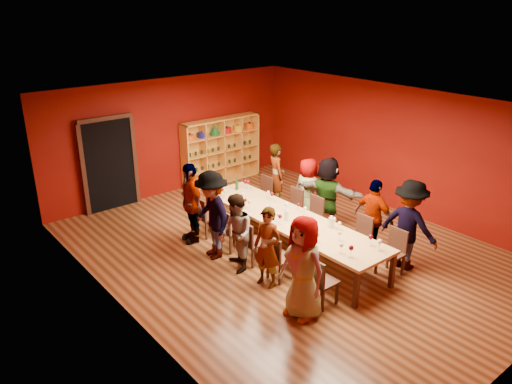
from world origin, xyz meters
TOP-DOWN VIEW (x-y plane):
  - room_shell at (0.00, 0.00)m, footprint 7.10×9.10m
  - tasting_table at (0.00, 0.00)m, footprint 1.10×4.50m
  - doorway at (-1.80, 4.43)m, footprint 1.40×0.17m
  - shelving_unit at (1.40, 4.32)m, footprint 2.40×0.40m
  - chair_person_left_0 at (-0.91, -1.73)m, footprint 0.42×0.42m
  - person_left_0 at (-1.32, -1.73)m, footprint 0.52×0.88m
  - chair_person_left_1 at (-0.91, -0.68)m, footprint 0.42×0.42m
  - person_left_1 at (-1.16, -0.68)m, footprint 0.53×0.63m
  - chair_person_left_2 at (-0.91, 0.10)m, footprint 0.42×0.42m
  - person_left_2 at (-1.26, 0.10)m, footprint 0.67×0.84m
  - chair_person_left_3 at (-0.91, 0.81)m, footprint 0.42×0.42m
  - person_left_3 at (-1.31, 0.81)m, footprint 0.69×1.23m
  - chair_person_left_4 at (-0.91, 1.67)m, footprint 0.42×0.42m
  - person_left_4 at (-1.24, 1.67)m, footprint 0.68×1.09m
  - chair_person_right_0 at (0.91, -1.87)m, footprint 0.42×0.42m
  - person_right_0 at (1.31, -1.87)m, footprint 0.61×1.19m
  - chair_person_right_1 at (0.91, -1.09)m, footprint 0.42×0.42m
  - person_right_1 at (1.28, -1.09)m, footprint 0.43×0.92m
  - chair_person_right_2 at (0.91, 0.22)m, footprint 0.42×0.42m
  - person_right_2 at (1.33, 0.22)m, footprint 0.88×1.63m
  - chair_person_right_3 at (0.91, 0.84)m, footprint 0.42×0.42m
  - person_right_3 at (1.35, 0.84)m, footprint 0.46×0.77m
  - chair_person_right_4 at (0.91, 1.89)m, footprint 0.42×0.42m
  - person_right_4 at (1.32, 1.89)m, footprint 0.61×0.71m
  - wine_glass_0 at (0.30, -1.78)m, footprint 0.09×0.09m
  - wine_glass_1 at (-0.15, 1.31)m, footprint 0.07×0.07m
  - wine_glass_2 at (-0.37, 1.79)m, footprint 0.09×0.09m
  - wine_glass_3 at (0.03, -1.30)m, footprint 0.08×0.08m
  - wine_glass_4 at (-0.34, 1.73)m, footprint 0.07×0.07m
  - wine_glass_5 at (0.17, 0.27)m, footprint 0.09×0.09m
  - wine_glass_6 at (0.32, 1.83)m, footprint 0.09×0.09m
  - wine_glass_7 at (0.35, -1.01)m, footprint 0.07×0.07m
  - wine_glass_8 at (-0.05, -0.51)m, footprint 0.09×0.09m
  - wine_glass_9 at (-0.32, -0.84)m, footprint 0.08×0.08m
  - wine_glass_10 at (0.28, -1.99)m, footprint 0.09×0.09m
  - wine_glass_11 at (-0.27, 0.03)m, footprint 0.07×0.07m
  - wine_glass_12 at (-0.33, -0.09)m, footprint 0.08×0.08m
  - wine_glass_13 at (0.33, -0.11)m, footprint 0.08×0.08m
  - wine_glass_14 at (0.36, 1.77)m, footprint 0.09×0.09m
  - wine_glass_15 at (-0.28, -1.83)m, footprint 0.09×0.09m
  - wine_glass_16 at (-0.35, 0.84)m, footprint 0.09×0.09m
  - wine_glass_17 at (-0.30, -1.64)m, footprint 0.08×0.08m
  - wine_glass_18 at (-0.31, -1.09)m, footprint 0.07×0.07m
  - wine_glass_19 at (-0.31, 1.03)m, footprint 0.07×0.07m
  - wine_glass_20 at (0.38, 0.14)m, footprint 0.07×0.07m
  - wine_glass_21 at (0.35, -0.87)m, footprint 0.09×0.09m
  - wine_glass_22 at (0.32, 0.90)m, footprint 0.08×0.08m
  - wine_glass_23 at (0.33, 1.03)m, footprint 0.07×0.07m
  - spittoon_bowl at (0.00, -0.35)m, footprint 0.28×0.28m
  - carafe_a at (-0.12, -0.05)m, footprint 0.11×0.11m
  - carafe_b at (0.31, -0.83)m, footprint 0.10×0.10m
  - wine_bottle at (0.14, 1.91)m, footprint 0.10×0.10m

SIDE VIEW (x-z plane):
  - chair_person_left_0 at x=-0.91m, z-range 0.05..0.94m
  - chair_person_left_1 at x=-0.91m, z-range 0.05..0.94m
  - chair_person_left_2 at x=-0.91m, z-range 0.05..0.94m
  - chair_person_left_3 at x=-0.91m, z-range 0.05..0.94m
  - chair_person_left_4 at x=-0.91m, z-range 0.05..0.94m
  - chair_person_right_0 at x=0.91m, z-range 0.05..0.94m
  - chair_person_right_1 at x=0.91m, z-range 0.05..0.94m
  - chair_person_right_2 at x=0.91m, z-range 0.05..0.94m
  - chair_person_right_3 at x=0.91m, z-range 0.05..0.94m
  - chair_person_right_4 at x=0.91m, z-range 0.05..0.94m
  - tasting_table at x=0.00m, z-range 0.32..1.07m
  - person_left_1 at x=-1.16m, z-range 0.00..1.50m
  - person_right_3 at x=1.35m, z-range 0.00..1.51m
  - person_left_2 at x=-1.26m, z-range 0.00..1.52m
  - person_right_1 at x=1.28m, z-range 0.00..1.56m
  - person_right_4 at x=1.32m, z-range 0.00..1.63m
  - spittoon_bowl at x=0.00m, z-range 0.74..0.89m
  - person_right_2 at x=1.33m, z-range 0.00..1.69m
  - carafe_a at x=-0.12m, z-range 0.74..0.97m
  - carafe_b at x=0.31m, z-range 0.74..0.98m
  - wine_bottle at x=0.14m, z-range 0.71..1.01m
  - person_left_4 at x=-1.24m, z-range 0.00..1.73m
  - person_left_0 at x=-1.32m, z-range 0.00..1.75m
  - wine_glass_4 at x=-0.34m, z-range 0.79..0.96m
  - wine_glass_19 at x=-0.31m, z-range 0.79..0.97m
  - wine_glass_7 at x=0.35m, z-range 0.79..0.97m
  - wine_glass_11 at x=-0.27m, z-range 0.79..0.97m
  - wine_glass_1 at x=-0.15m, z-range 0.79..0.97m
  - person_right_0 at x=1.31m, z-range 0.00..1.76m
  - wine_glass_20 at x=0.38m, z-range 0.79..0.97m
  - wine_glass_23 at x=0.33m, z-range 0.79..0.98m
  - wine_glass_18 at x=-0.31m, z-range 0.79..0.98m
  - wine_glass_17 at x=-0.30m, z-range 0.79..0.98m
  - wine_glass_3 at x=0.03m, z-range 0.79..0.98m
  - wine_glass_13 at x=0.33m, z-range 0.79..0.99m
  - wine_glass_22 at x=0.32m, z-range 0.79..0.99m
  - wine_glass_12 at x=-0.33m, z-range 0.80..1.00m
  - person_left_3 at x=-1.31m, z-range 0.00..1.80m
  - wine_glass_9 at x=-0.32m, z-range 0.80..1.00m
  - wine_glass_5 at x=0.17m, z-range 0.80..1.01m
  - wine_glass_15 at x=-0.28m, z-range 0.80..1.01m
  - wine_glass_10 at x=0.28m, z-range 0.80..1.01m
  - wine_glass_0 at x=0.30m, z-range 0.80..1.02m
  - wine_glass_2 at x=-0.37m, z-range 0.80..1.02m
  - wine_glass_16 at x=-0.35m, z-range 0.80..1.02m
  - wine_glass_21 at x=0.35m, z-range 0.80..1.02m
  - wine_glass_6 at x=0.32m, z-range 0.80..1.02m
  - wine_glass_8 at x=-0.05m, z-range 0.80..1.02m
  - wine_glass_14 at x=0.36m, z-range 0.80..1.02m
  - shelving_unit at x=1.40m, z-range 0.08..1.88m
  - doorway at x=-1.80m, z-range -0.03..2.27m
  - room_shell at x=0.00m, z-range -0.02..3.02m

